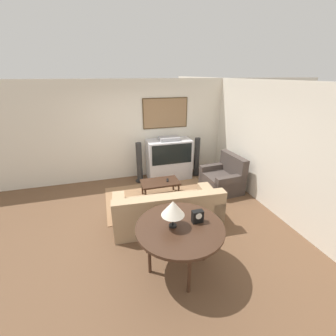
% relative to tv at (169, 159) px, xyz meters
% --- Properties ---
extents(ground_plane, '(12.00, 12.00, 0.00)m').
position_rel_tv_xyz_m(ground_plane, '(-0.92, -1.72, -0.58)').
color(ground_plane, brown).
extents(wall_back, '(12.00, 0.10, 2.70)m').
position_rel_tv_xyz_m(wall_back, '(-0.90, 0.41, 0.78)').
color(wall_back, silver).
rests_on(wall_back, ground_plane).
extents(wall_right, '(0.06, 12.00, 2.70)m').
position_rel_tv_xyz_m(wall_right, '(1.71, -1.72, 0.77)').
color(wall_right, silver).
rests_on(wall_right, ground_plane).
extents(area_rug, '(2.58, 1.67, 0.01)m').
position_rel_tv_xyz_m(area_rug, '(-0.53, -1.04, -0.57)').
color(area_rug, '#99704C').
rests_on(area_rug, ground_plane).
extents(tv, '(1.22, 0.61, 1.22)m').
position_rel_tv_xyz_m(tv, '(0.00, 0.00, 0.00)').
color(tv, silver).
rests_on(tv, ground_plane).
extents(couch, '(2.14, 1.06, 0.80)m').
position_rel_tv_xyz_m(couch, '(-0.65, -2.09, -0.29)').
color(couch, tan).
rests_on(couch, ground_plane).
extents(armchair, '(0.87, 1.01, 0.92)m').
position_rel_tv_xyz_m(armchair, '(1.14, -1.09, -0.28)').
color(armchair, '#473D38').
rests_on(armchair, ground_plane).
extents(coffee_table, '(0.91, 0.52, 0.41)m').
position_rel_tv_xyz_m(coffee_table, '(-0.51, -0.99, -0.22)').
color(coffee_table, '#3D2619').
rests_on(coffee_table, ground_plane).
extents(console_table, '(1.27, 1.27, 0.81)m').
position_rel_tv_xyz_m(console_table, '(-0.79, -3.24, 0.17)').
color(console_table, '#3D2619').
rests_on(console_table, ground_plane).
extents(table_lamp, '(0.33, 0.33, 0.41)m').
position_rel_tv_xyz_m(table_lamp, '(-0.89, -3.21, 0.53)').
color(table_lamp, black).
rests_on(table_lamp, console_table).
extents(mantel_clock, '(0.16, 0.10, 0.19)m').
position_rel_tv_xyz_m(mantel_clock, '(-0.51, -3.22, 0.32)').
color(mantel_clock, black).
rests_on(mantel_clock, console_table).
extents(remote, '(0.09, 0.17, 0.02)m').
position_rel_tv_xyz_m(remote, '(-0.33, -0.99, -0.16)').
color(remote, black).
rests_on(remote, coffee_table).
extents(speaker_tower_left, '(0.27, 0.27, 1.12)m').
position_rel_tv_xyz_m(speaker_tower_left, '(-0.85, -0.00, -0.04)').
color(speaker_tower_left, black).
rests_on(speaker_tower_left, ground_plane).
extents(speaker_tower_right, '(0.27, 0.27, 1.12)m').
position_rel_tv_xyz_m(speaker_tower_right, '(0.85, -0.00, -0.04)').
color(speaker_tower_right, black).
rests_on(speaker_tower_right, ground_plane).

